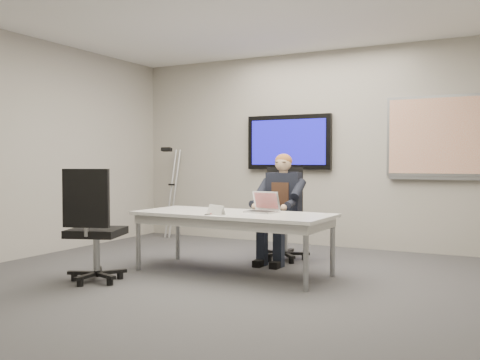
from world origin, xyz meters
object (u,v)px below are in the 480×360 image
at_px(office_chair_far, 285,231).
at_px(laptop, 263,207).
at_px(conference_table, 233,219).
at_px(seated_person, 278,219).
at_px(office_chair_near, 94,247).

bearing_deg(office_chair_far, laptop, -107.01).
height_order(conference_table, office_chair_far, office_chair_far).
relative_size(conference_table, office_chair_far, 1.90).
bearing_deg(laptop, seated_person, 102.57).
xyz_separation_m(office_chair_far, seated_person, (0.02, -0.25, 0.17)).
height_order(conference_table, office_chair_near, office_chair_near).
relative_size(office_chair_near, laptop, 3.42).
bearing_deg(conference_table, seated_person, 77.10).
height_order(conference_table, seated_person, seated_person).
relative_size(conference_table, seated_person, 1.65).
relative_size(office_chair_far, office_chair_near, 0.99).
bearing_deg(seated_person, office_chair_near, -130.83).
xyz_separation_m(conference_table, office_chair_near, (-1.02, -1.04, -0.23)).
bearing_deg(conference_table, laptop, 34.94).
xyz_separation_m(conference_table, seated_person, (0.20, 0.78, -0.06)).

